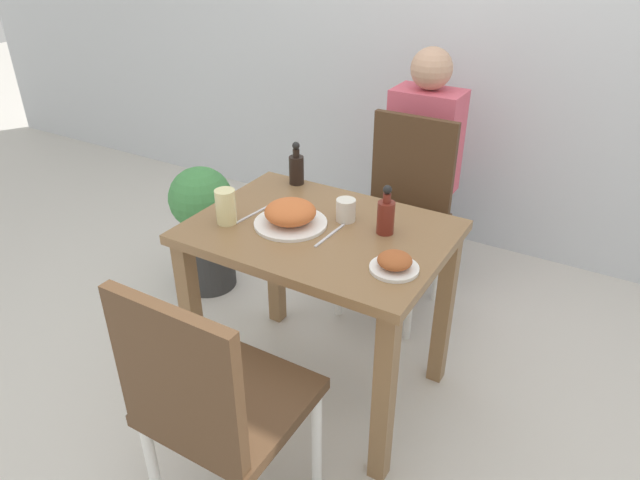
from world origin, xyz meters
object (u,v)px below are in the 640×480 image
juice_glass (226,207)px  potted_plant_left (204,224)px  side_plate (395,263)px  chair_far (401,205)px  condiment_bottle (386,215)px  food_plate (290,215)px  drink_cup (346,210)px  chair_near (213,402)px  person_figure (422,166)px  sauce_bottle (296,168)px

juice_glass → potted_plant_left: (-0.57, 0.48, -0.44)m
side_plate → potted_plant_left: (-1.22, 0.47, -0.41)m
chair_far → condiment_bottle: 0.72m
side_plate → potted_plant_left: bearing=159.1°
food_plate → drink_cup: (0.15, 0.13, 0.00)m
side_plate → juice_glass: size_ratio=1.23×
chair_near → side_plate: bearing=-116.1°
juice_glass → person_figure: person_figure is taller
drink_cup → sauce_bottle: (-0.33, 0.19, 0.03)m
potted_plant_left → drink_cup: bearing=-14.9°
food_plate → side_plate: 0.45m
food_plate → sauce_bottle: size_ratio=1.46×
juice_glass → person_figure: 1.28m
chair_far → side_plate: 0.93m
drink_cup → potted_plant_left: size_ratio=0.13×
person_figure → drink_cup: bearing=-85.2°
potted_plant_left → chair_far: bearing=22.6°
side_plate → drink_cup: 0.36m
drink_cup → potted_plant_left: bearing=165.1°
sauce_bottle → food_plate: bearing=-60.9°
chair_near → drink_cup: chair_near is taller
side_plate → sauce_bottle: (-0.62, 0.41, 0.04)m
person_figure → chair_near: bearing=-87.0°
food_plate → drink_cup: 0.20m
person_figure → food_plate: bearing=-93.5°
chair_near → chair_far: 1.41m
chair_near → juice_glass: size_ratio=7.25×
chair_near → potted_plant_left: bearing=-47.7°
side_plate → potted_plant_left: 1.36m
potted_plant_left → person_figure: (0.85, 0.75, 0.23)m
side_plate → person_figure: bearing=107.0°
drink_cup → condiment_bottle: size_ratio=0.46×
chair_near → condiment_bottle: size_ratio=5.12×
chair_near → juice_glass: (-0.37, 0.55, 0.27)m
food_plate → chair_far: bearing=81.2°
chair_far → person_figure: bearing=97.0°
chair_near → side_plate: 0.67m
sauce_bottle → chair_far: bearing=55.9°
drink_cup → person_figure: size_ratio=0.07×
drink_cup → person_figure: bearing=94.8°
drink_cup → juice_glass: bearing=-147.2°
chair_near → food_plate: bearing=-76.1°
food_plate → person_figure: bearing=86.5°
drink_cup → person_figure: (-0.08, 1.00, -0.20)m
drink_cup → potted_plant_left: 1.05m
side_plate → juice_glass: juice_glass is taller
sauce_bottle → potted_plant_left: (-0.60, 0.06, -0.45)m
food_plate → drink_cup: size_ratio=3.20×
chair_near → potted_plant_left: 1.41m
condiment_bottle → sauce_bottle: bearing=157.8°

